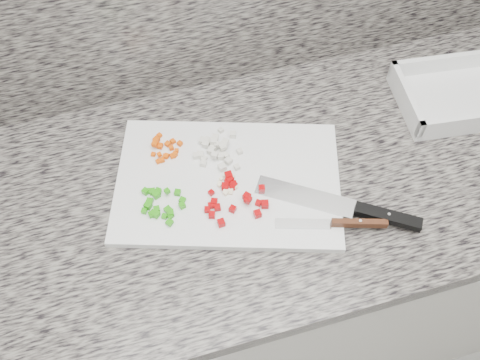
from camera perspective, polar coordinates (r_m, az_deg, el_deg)
name	(u,v)px	position (r m, az deg, el deg)	size (l,w,h in m)	color
cabinet	(248,273)	(1.52, 0.87, -9.86)	(3.92, 0.62, 0.86)	silver
countertop	(251,185)	(1.12, 1.16, -0.58)	(3.96, 0.64, 0.04)	slate
cutting_board	(228,182)	(1.10, -1.29, -0.20)	(0.46, 0.30, 0.02)	silver
carrot_pile	(164,148)	(1.14, -8.09, 3.38)	(0.07, 0.08, 0.02)	#D94C04
onion_pile	(216,149)	(1.12, -2.57, 3.33)	(0.10, 0.12, 0.02)	beige
green_pepper_pile	(160,204)	(1.06, -8.54, -2.56)	(0.09, 0.10, 0.02)	#24920D
red_pepper_pile	(235,197)	(1.06, -0.59, -1.86)	(0.13, 0.12, 0.02)	#9E0205
garlic_pile	(228,186)	(1.08, -1.28, -0.61)	(0.04, 0.05, 0.01)	#F9EBC0
chef_knife	(359,210)	(1.07, 12.57, -3.10)	(0.29, 0.21, 0.02)	silver
paring_knife	(345,223)	(1.05, 11.14, -4.56)	(0.21, 0.08, 0.02)	silver
tray	(458,96)	(1.32, 22.25, 8.32)	(0.29, 0.22, 0.06)	silver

